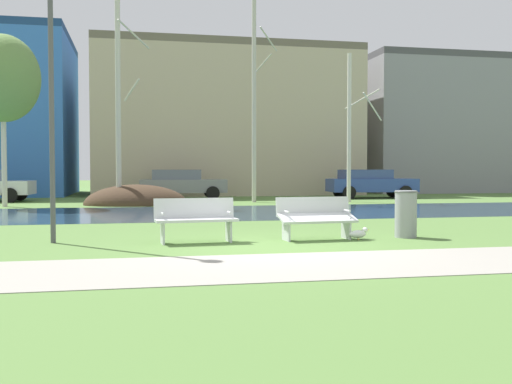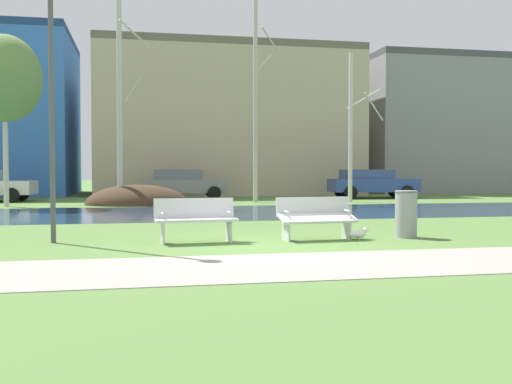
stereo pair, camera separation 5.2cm
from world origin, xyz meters
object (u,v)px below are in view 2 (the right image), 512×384
bench_left (196,219)px  parked_hatch_third_blue (372,183)px  seagull (359,234)px  parked_sedan_second_grey (183,183)px  bench_right (316,217)px  trash_bin (406,213)px  streetlamp (51,51)px

bench_left → parked_hatch_third_blue: 19.39m
bench_left → seagull: 3.33m
parked_sedan_second_grey → parked_hatch_third_blue: bearing=-5.9°
seagull → parked_hatch_third_blue: bearing=66.7°
bench_right → parked_hatch_third_blue: 18.18m
bench_left → parked_sedan_second_grey: (1.10, 17.30, 0.29)m
seagull → parked_sedan_second_grey: (-2.20, 17.54, 0.63)m
trash_bin → parked_hatch_third_blue: 17.41m
seagull → bench_left: bearing=175.8°
bench_left → seagull: size_ratio=3.76×
streetlamp → parked_hatch_third_blue: streetlamp is taller
bench_left → trash_bin: bearing=-0.1°
trash_bin → bench_right: bearing=179.8°
bench_right → streetlamp: bearing=174.4°
parked_sedan_second_grey → parked_hatch_third_blue: (9.34, -0.96, 0.00)m
streetlamp → parked_sedan_second_grey: size_ratio=1.33×
trash_bin → parked_sedan_second_grey: parked_sedan_second_grey is taller
bench_left → parked_sedan_second_grey: size_ratio=0.39×
parked_hatch_third_blue → bench_left: bearing=-122.6°
trash_bin → parked_sedan_second_grey: size_ratio=0.24×
bench_right → parked_sedan_second_grey: 17.35m
bench_left → trash_bin: size_ratio=1.64×
bench_left → bench_right: size_ratio=1.00×
bench_right → seagull: (0.83, -0.24, -0.34)m
bench_right → streetlamp: (-5.21, 0.51, 3.26)m
parked_hatch_third_blue → bench_right: bearing=-116.0°
bench_left → bench_right: (2.47, 0.00, 0.00)m
bench_right → parked_sedan_second_grey: parked_sedan_second_grey is taller
parked_sedan_second_grey → streetlamp: bearing=-102.9°
parked_hatch_third_blue → seagull: bearing=-113.3°
bench_left → parked_hatch_third_blue: size_ratio=0.37×
trash_bin → streetlamp: size_ratio=0.18×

